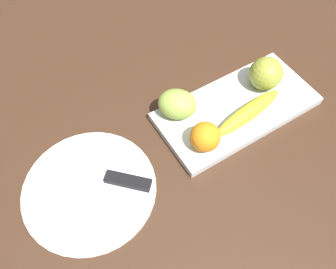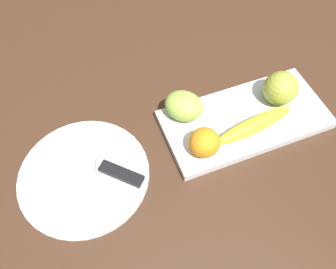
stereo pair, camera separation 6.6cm
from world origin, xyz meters
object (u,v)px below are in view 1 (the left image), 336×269
Objects in this scene: folded_napkin at (72,193)px; fruit_tray at (237,109)px; banana at (248,112)px; orange_near_apple at (205,137)px; knife at (120,179)px; grape_bunch at (177,104)px; apple at (266,74)px; dinner_plate at (89,188)px.

fruit_tray is at bearing 180.00° from folded_napkin.
banana is at bearing 174.89° from folded_napkin.
orange_near_apple is 0.27m from folded_napkin.
banana is 0.30m from knife.
banana is at bearing 143.73° from grape_bunch.
folded_napkin is at bearing 33.17° from knife.
folded_napkin is at bearing 2.22° from apple.
knife is at bearing 5.62° from apple.
knife is (0.30, -0.02, -0.02)m from banana.
dinner_plate is 1.81× the size of knife.
banana is (0.00, 0.03, 0.03)m from fruit_tray.
orange_near_apple is at bearing 19.80° from fruit_tray.
orange_near_apple reaches higher than folded_napkin.
fruit_tray is 0.10m from apple.
banana reaches higher than dinner_plate.
banana is 1.28× the size of knife.
orange_near_apple and grape_bunch have the same top height.
apple is at bearing -177.61° from dinner_plate.
banana is at bearing 174.43° from dinner_plate.
apple is 0.52× the size of knife.
folded_napkin is (0.47, 0.02, -0.04)m from apple.
folded_napkin is (0.39, 0.00, 0.01)m from fruit_tray.
apple is at bearing -163.30° from orange_near_apple.
orange_near_apple is 0.25m from dinner_plate.
apple is 0.69× the size of folded_napkin.
orange_near_apple is 0.24× the size of dinner_plate.
orange_near_apple is 0.56× the size of folded_napkin.
dinner_plate is (0.23, 0.05, -0.05)m from grape_bunch.
banana is (0.09, 0.05, -0.02)m from apple.
fruit_tray and knife have the same top height.
knife is (0.30, 0.02, 0.00)m from fruit_tray.
folded_napkin is (0.39, -0.03, -0.02)m from banana.
fruit_tray is at bearing -160.20° from orange_near_apple.
banana is at bearing -175.94° from orange_near_apple.
banana is at bearing 87.51° from fruit_tray.
knife is at bearing 168.03° from folded_napkin.
orange_near_apple is at bearing 170.94° from folded_napkin.
knife is (0.38, 0.04, -0.04)m from apple.
orange_near_apple reaches higher than banana.
fruit_tray reaches higher than dinner_plate.
grape_bunch is 0.32× the size of dinner_plate.
knife is (0.18, 0.07, -0.04)m from grape_bunch.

